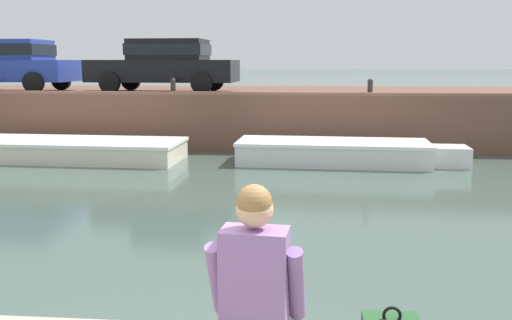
% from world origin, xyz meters
% --- Properties ---
extents(ground_plane, '(400.00, 400.00, 0.00)m').
position_xyz_m(ground_plane, '(0.00, 6.05, 0.00)').
color(ground_plane, '#42564C').
extents(far_quay_wall, '(60.00, 6.00, 1.56)m').
position_xyz_m(far_quay_wall, '(0.00, 15.10, 0.78)').
color(far_quay_wall, brown).
rests_on(far_quay_wall, ground).
extents(far_wall_coping, '(60.00, 0.24, 0.08)m').
position_xyz_m(far_wall_coping, '(0.00, 12.22, 1.60)').
color(far_wall_coping, brown).
rests_on(far_wall_coping, far_quay_wall).
extents(boat_moored_west_cream, '(6.70, 2.16, 0.51)m').
position_xyz_m(boat_moored_west_cream, '(-5.21, 10.47, 0.25)').
color(boat_moored_west_cream, silver).
rests_on(boat_moored_west_cream, ground).
extents(boat_moored_central_white, '(5.52, 1.87, 0.56)m').
position_xyz_m(boat_moored_central_white, '(1.83, 10.50, 0.28)').
color(boat_moored_central_white, white).
rests_on(boat_moored_central_white, ground).
extents(car_leftmost_blue, '(3.92, 2.04, 1.54)m').
position_xyz_m(car_leftmost_blue, '(-8.03, 13.55, 2.40)').
color(car_leftmost_blue, '#233893').
rests_on(car_leftmost_blue, far_quay_wall).
extents(car_left_inner_black, '(4.38, 2.07, 1.54)m').
position_xyz_m(car_left_inner_black, '(-3.24, 13.55, 2.41)').
color(car_left_inner_black, black).
rests_on(car_left_inner_black, far_quay_wall).
extents(mooring_bollard_mid, '(0.15, 0.15, 0.45)m').
position_xyz_m(mooring_bollard_mid, '(-2.74, 12.35, 1.80)').
color(mooring_bollard_mid, '#2D2B28').
rests_on(mooring_bollard_mid, far_quay_wall).
extents(mooring_bollard_east, '(0.15, 0.15, 0.45)m').
position_xyz_m(mooring_bollard_east, '(2.64, 12.35, 1.80)').
color(mooring_bollard_east, '#2D2B28').
rests_on(mooring_bollard_east, far_quay_wall).
extents(person_seated_right, '(0.55, 0.55, 0.96)m').
position_xyz_m(person_seated_right, '(0.71, -0.31, 1.21)').
color(person_seated_right, '#282833').
rests_on(person_seated_right, near_quay).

